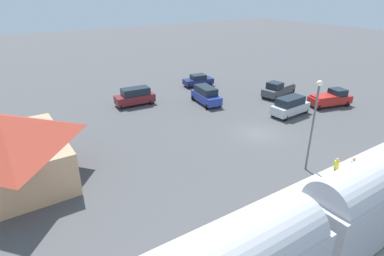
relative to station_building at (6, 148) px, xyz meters
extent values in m
plane|color=#4C4C4F|center=(-4.00, -22.00, -2.88)|extent=(200.00, 200.00, 0.00)
cube|color=#B7B2A8|center=(-14.00, -22.00, -2.73)|extent=(3.20, 46.00, 0.30)
cube|color=gold|center=(-16.54, -20.13, -1.03)|extent=(0.04, 15.28, 0.36)
cube|color=tan|center=(0.00, 0.00, -1.21)|extent=(9.33, 7.77, 3.33)
pyramid|color=#9E3828|center=(0.00, 0.00, 1.54)|extent=(10.13, 8.57, 2.18)
cube|color=#4C3323|center=(0.00, -3.91, -1.83)|extent=(1.10, 0.08, 2.10)
cylinder|color=brown|center=(-13.51, -20.59, -2.15)|extent=(0.22, 0.22, 0.85)
cylinder|color=yellow|center=(-13.51, -20.59, -1.42)|extent=(0.36, 0.36, 0.62)
sphere|color=tan|center=(-13.51, -20.59, -0.99)|extent=(0.24, 0.24, 0.24)
cylinder|color=#23284C|center=(-14.16, -21.69, -2.15)|extent=(0.22, 0.22, 0.85)
cylinder|color=silver|center=(-14.16, -21.69, -1.42)|extent=(0.36, 0.36, 0.62)
sphere|color=tan|center=(-14.16, -21.69, -0.99)|extent=(0.24, 0.24, 0.24)
cube|color=silver|center=(-2.13, -28.73, -2.04)|extent=(2.25, 5.01, 1.00)
cube|color=#19232D|center=(-2.14, -28.58, -1.10)|extent=(1.93, 3.53, 0.88)
cylinder|color=black|center=(-1.16, -30.57, -2.54)|extent=(0.22, 0.68, 0.68)
cylinder|color=black|center=(-2.87, -30.67, -2.54)|extent=(0.22, 0.68, 0.68)
cylinder|color=black|center=(-1.39, -26.78, -2.54)|extent=(0.22, 0.68, 0.68)
cylinder|color=black|center=(-3.10, -26.88, -2.54)|extent=(0.22, 0.68, 0.68)
cube|color=navy|center=(13.84, -26.66, -2.16)|extent=(2.51, 4.73, 0.76)
cube|color=#19232D|center=(13.84, -26.66, -1.46)|extent=(1.93, 2.38, 0.64)
cylinder|color=black|center=(13.31, -24.85, -2.54)|extent=(0.22, 0.68, 0.68)
cylinder|color=black|center=(14.89, -25.10, -2.54)|extent=(0.22, 0.68, 0.68)
cylinder|color=black|center=(12.79, -28.21, -2.54)|extent=(0.22, 0.68, 0.68)
cylinder|color=black|center=(14.37, -28.46, -2.54)|extent=(0.22, 0.68, 0.68)
cube|color=#47494F|center=(3.58, -32.99, -2.04)|extent=(2.82, 5.65, 0.92)
cube|color=#19232D|center=(3.41, -31.97, -1.16)|extent=(1.99, 1.99, 0.84)
cylinder|color=black|center=(2.38, -31.01, -2.50)|extent=(0.22, 0.76, 0.76)
cylinder|color=black|center=(4.08, -30.72, -2.50)|extent=(0.22, 0.76, 0.76)
cylinder|color=black|center=(3.09, -35.25, -2.50)|extent=(0.22, 0.76, 0.76)
cylinder|color=black|center=(4.78, -34.96, -2.50)|extent=(0.22, 0.76, 0.76)
cube|color=#47494F|center=(3.74, -33.92, -1.48)|extent=(2.33, 3.24, 0.20)
cube|color=#283D9E|center=(6.54, -22.89, -2.04)|extent=(5.11, 2.57, 1.00)
cube|color=#19232D|center=(6.68, -22.91, -1.10)|extent=(3.62, 2.15, 0.88)
cylinder|color=black|center=(4.54, -23.50, -2.54)|extent=(0.22, 0.68, 0.68)
cylinder|color=black|center=(4.76, -21.79, -2.54)|extent=(0.22, 0.68, 0.68)
cylinder|color=black|center=(8.31, -23.98, -2.54)|extent=(0.22, 0.68, 0.68)
cylinder|color=black|center=(8.53, -22.28, -2.54)|extent=(0.22, 0.68, 0.68)
cube|color=red|center=(-2.79, -35.33, -2.04)|extent=(3.22, 5.71, 0.92)
cube|color=#19232D|center=(-3.04, -36.32, -1.16)|extent=(2.09, 2.10, 0.84)
cylinder|color=black|center=(-2.48, -37.62, -2.50)|extent=(0.22, 0.76, 0.76)
cylinder|color=black|center=(-4.15, -37.20, -2.50)|extent=(0.22, 0.76, 0.76)
cylinder|color=black|center=(-1.43, -33.45, -2.50)|extent=(0.22, 0.76, 0.76)
cylinder|color=black|center=(-3.10, -33.03, -2.50)|extent=(0.22, 0.76, 0.76)
cube|color=red|center=(-2.56, -34.41, -1.48)|extent=(2.53, 3.33, 0.20)
cube|color=maroon|center=(11.13, -15.03, -2.04)|extent=(2.34, 5.04, 1.00)
cube|color=#19232D|center=(11.12, -15.18, -1.10)|extent=(1.99, 3.55, 0.88)
cylinder|color=black|center=(10.42, -13.07, -2.54)|extent=(0.22, 0.68, 0.68)
cylinder|color=black|center=(12.13, -13.21, -2.54)|extent=(0.22, 0.68, 0.68)
cylinder|color=black|center=(10.12, -16.86, -2.54)|extent=(0.22, 0.68, 0.68)
cylinder|color=black|center=(11.84, -17.00, -2.54)|extent=(0.22, 0.68, 0.68)
cylinder|color=#515156|center=(-11.20, -20.21, 0.69)|extent=(0.16, 0.16, 7.13)
sphere|color=#EAE5C6|center=(-11.20, -20.21, 4.43)|extent=(0.44, 0.44, 0.44)
camera|label=1|loc=(-24.90, 0.03, 10.80)|focal=29.74mm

